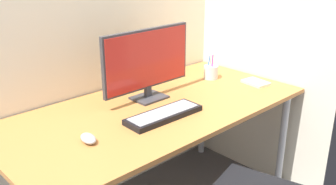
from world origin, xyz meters
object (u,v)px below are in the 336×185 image
object	(u,v)px
keyboard	(164,115)
notebook	(256,83)
mouse	(88,138)
pen_holder	(211,72)
monitor	(147,61)

from	to	relation	value
keyboard	notebook	xyz separation A→B (m)	(0.76, -0.02, -0.01)
keyboard	mouse	xyz separation A→B (m)	(-0.41, 0.04, 0.00)
mouse	pen_holder	world-z (taller)	pen_holder
notebook	mouse	bearing A→B (deg)	-175.60
mouse	notebook	distance (m)	1.18
keyboard	notebook	world-z (taller)	keyboard
keyboard	pen_holder	bearing A→B (deg)	20.70
keyboard	pen_holder	distance (m)	0.68
monitor	pen_holder	distance (m)	0.55
monitor	notebook	size ratio (longest dim) A/B	3.74
mouse	notebook	size ratio (longest dim) A/B	0.65
pen_holder	keyboard	bearing A→B (deg)	-159.30
pen_holder	monitor	bearing A→B (deg)	178.61
mouse	notebook	bearing A→B (deg)	5.83
keyboard	mouse	world-z (taller)	mouse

